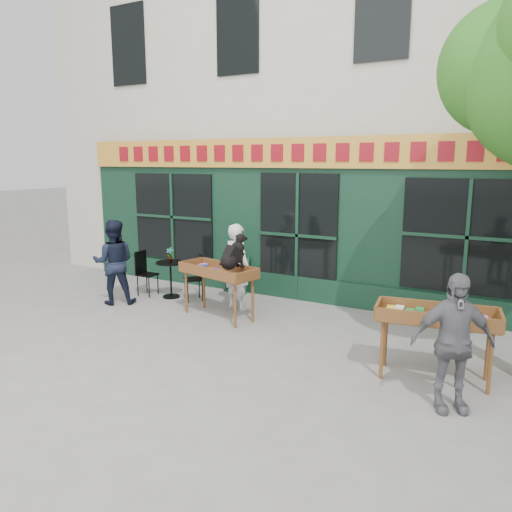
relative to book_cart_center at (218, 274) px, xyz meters
The scene contains 13 objects.
ground 1.22m from the book_cart_center, 34.18° to the right, with size 80.00×80.00×0.00m, color slate.
building 6.91m from the book_cart_center, 82.23° to the left, with size 14.00×7.26×10.00m.
book_cart_center is the anchor object (origin of this frame).
dog 0.59m from the book_cart_center, ahead, with size 0.34×0.60×0.60m, color black, non-canonical shape.
woman 0.65m from the book_cart_center, 90.00° to the left, with size 0.61×0.40×1.67m, color silver.
book_cart_right 4.03m from the book_cart_center, 11.85° to the right, with size 1.58×0.84×0.99m.
man_right 4.53m from the book_cart_center, 20.40° to the right, with size 0.95×0.40×1.63m, color slate.
bistro_table 1.78m from the book_cart_center, 158.31° to the left, with size 0.60×0.60×0.76m.
bistro_chair_left 2.35m from the book_cart_center, 166.51° to the left, with size 0.38×0.38×0.95m.
bistro_chair_right 1.30m from the book_cart_center, 143.18° to the left, with size 0.51×0.51×0.95m.
potted_plant 1.76m from the book_cart_center, 158.31° to the left, with size 0.16×0.11×0.31m, color gray.
man_left 2.35m from the book_cart_center, behind, with size 0.82×0.64×1.70m, color black.
chalkboard 1.85m from the book_cart_center, 111.12° to the left, with size 0.57×0.23×0.79m.
Camera 1 is at (4.18, -6.86, 2.85)m, focal length 35.00 mm.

